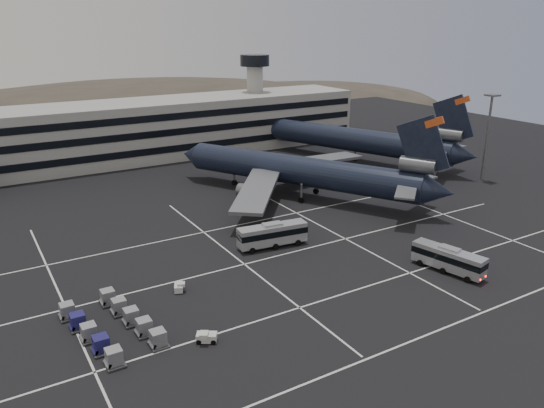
{
  "coord_description": "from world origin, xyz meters",
  "views": [
    {
      "loc": [
        -37.5,
        -56.14,
        32.26
      ],
      "look_at": [
        3.31,
        11.95,
        5.0
      ],
      "focal_mm": 35.0,
      "sensor_mm": 36.0,
      "label": 1
    }
  ],
  "objects_px": {
    "trijet_main": "(302,171)",
    "tug_a": "(179,287)",
    "bus_near": "(448,258)",
    "bus_far": "(272,234)",
    "uld_cluster": "(111,324)"
  },
  "relations": [
    {
      "from": "trijet_main",
      "to": "uld_cluster",
      "type": "relative_size",
      "value": 3.51
    },
    {
      "from": "uld_cluster",
      "to": "trijet_main",
      "type": "bearing_deg",
      "value": 32.74
    },
    {
      "from": "trijet_main",
      "to": "bus_far",
      "type": "bearing_deg",
      "value": -163.24
    },
    {
      "from": "trijet_main",
      "to": "bus_far",
      "type": "relative_size",
      "value": 4.81
    },
    {
      "from": "bus_far",
      "to": "trijet_main",
      "type": "bearing_deg",
      "value": -37.06
    },
    {
      "from": "trijet_main",
      "to": "uld_cluster",
      "type": "xyz_separation_m",
      "value": [
        -44.67,
        -28.72,
        -4.36
      ]
    },
    {
      "from": "trijet_main",
      "to": "tug_a",
      "type": "distance_m",
      "value": 42.45
    },
    {
      "from": "trijet_main",
      "to": "bus_near",
      "type": "bearing_deg",
      "value": -120.86
    },
    {
      "from": "bus_far",
      "to": "tug_a",
      "type": "distance_m",
      "value": 18.48
    },
    {
      "from": "bus_near",
      "to": "tug_a",
      "type": "xyz_separation_m",
      "value": [
        -33.56,
        13.58,
        -1.4
      ]
    },
    {
      "from": "bus_near",
      "to": "uld_cluster",
      "type": "xyz_separation_m",
      "value": [
        -43.4,
        8.67,
        -1.06
      ]
    },
    {
      "from": "bus_near",
      "to": "bus_far",
      "type": "xyz_separation_m",
      "value": [
        -16.14,
        19.55,
        0.13
      ]
    },
    {
      "from": "bus_far",
      "to": "tug_a",
      "type": "height_order",
      "value": "bus_far"
    },
    {
      "from": "tug_a",
      "to": "uld_cluster",
      "type": "distance_m",
      "value": 11.0
    },
    {
      "from": "tug_a",
      "to": "trijet_main",
      "type": "bearing_deg",
      "value": 57.4
    }
  ]
}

